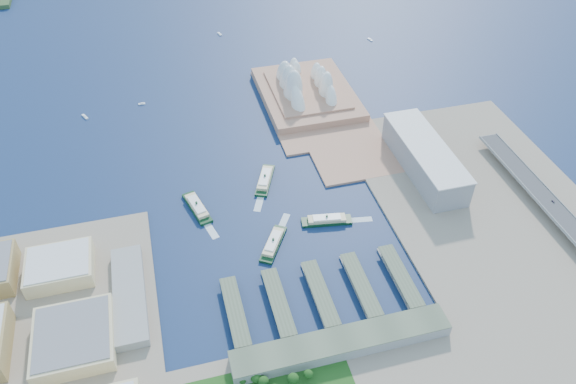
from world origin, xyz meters
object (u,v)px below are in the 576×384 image
object	(u,v)px
ferry_c	(273,242)
car_c	(553,201)
opera_house	(307,79)
ferry_b	(265,178)
toaster_building	(424,158)
ferry_a	(197,206)
ferry_d	(327,219)

from	to	relation	value
ferry_c	car_c	xyz separation A→B (m)	(317.34, -29.35, 10.30)
opera_house	ferry_c	bearing A→B (deg)	-113.27
opera_house	ferry_b	distance (m)	200.02
toaster_building	ferry_a	world-z (taller)	toaster_building
opera_house	ferry_a	bearing A→B (deg)	-133.82
toaster_building	ferry_b	size ratio (longest dim) A/B	2.67
toaster_building	ferry_c	xyz separation A→B (m)	(-208.34, -75.13, -15.27)
ferry_a	car_c	bearing A→B (deg)	-29.93
ferry_b	ferry_c	distance (m)	106.74
toaster_building	ferry_d	size ratio (longest dim) A/B	2.76
opera_house	ferry_a	xyz separation A→B (m)	(-189.28, -197.27, -26.51)
toaster_building	ferry_d	bearing A→B (deg)	-158.53
ferry_a	car_c	size ratio (longest dim) A/B	12.32
ferry_c	car_c	size ratio (longest dim) A/B	11.74
ferry_c	toaster_building	bearing A→B (deg)	-128.57
ferry_c	car_c	world-z (taller)	car_c
toaster_building	car_c	xyz separation A→B (m)	(109.00, -104.48, -4.97)
opera_house	toaster_building	distance (m)	219.62
ferry_a	ferry_d	size ratio (longest dim) A/B	1.03
ferry_d	ferry_b	bearing A→B (deg)	39.38
opera_house	ferry_c	xyz separation A→B (m)	(-118.34, -275.13, -26.77)
ferry_a	ferry_c	size ratio (longest dim) A/B	1.05
toaster_building	ferry_b	distance (m)	195.75
ferry_b	ferry_d	bearing A→B (deg)	-36.41
opera_house	car_c	world-z (taller)	opera_house
ferry_b	ferry_d	distance (m)	100.09
ferry_a	ferry_b	distance (m)	90.84
opera_house	ferry_a	size ratio (longest dim) A/B	3.10
car_c	ferry_b	bearing A→B (deg)	-24.09
ferry_b	car_c	world-z (taller)	car_c
toaster_building	ferry_d	world-z (taller)	toaster_building
ferry_c	car_c	distance (m)	318.86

